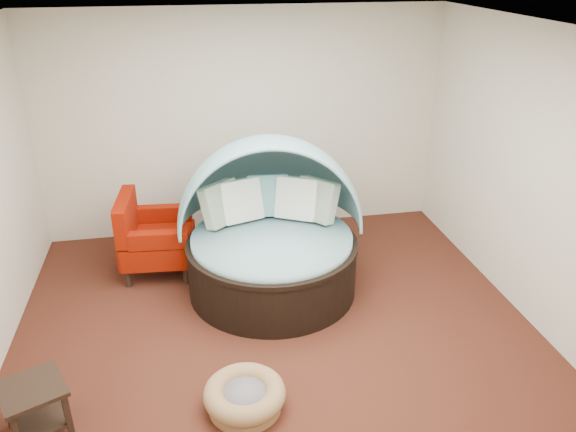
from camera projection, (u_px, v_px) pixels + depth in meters
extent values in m
plane|color=#492115|center=(280.00, 339.00, 5.34)|extent=(5.00, 5.00, 0.00)
plane|color=beige|center=(244.00, 124.00, 6.96)|extent=(5.00, 0.00, 5.00)
plane|color=beige|center=(375.00, 429.00, 2.52)|extent=(5.00, 0.00, 5.00)
plane|color=beige|center=(545.00, 184.00, 5.17)|extent=(0.00, 5.00, 5.00)
plane|color=white|center=(277.00, 33.00, 4.14)|extent=(5.00, 5.00, 0.00)
cylinder|color=black|center=(272.00, 267.00, 6.02)|extent=(1.94, 1.94, 0.55)
cylinder|color=black|center=(272.00, 243.00, 5.89)|extent=(1.96, 1.96, 0.05)
cylinder|color=#7FB4B7|center=(272.00, 240.00, 5.88)|extent=(1.83, 1.83, 0.12)
cube|color=#305A46|center=(221.00, 204.00, 5.99)|extent=(0.52, 0.49, 0.48)
cube|color=white|center=(241.00, 201.00, 6.06)|extent=(0.51, 0.38, 0.48)
cube|color=#61A2A8|center=(268.00, 195.00, 6.20)|extent=(0.48, 0.30, 0.48)
cube|color=white|center=(297.00, 199.00, 6.12)|extent=(0.52, 0.44, 0.48)
cube|color=#305A46|center=(317.00, 200.00, 6.08)|extent=(0.49, 0.52, 0.48)
cylinder|color=olive|center=(245.00, 404.00, 4.53)|extent=(0.75, 0.75, 0.07)
torus|color=olive|center=(245.00, 393.00, 4.48)|extent=(0.85, 0.85, 0.17)
cylinder|color=slate|center=(245.00, 396.00, 4.49)|extent=(0.51, 0.51, 0.10)
cylinder|color=black|center=(128.00, 278.00, 6.15)|extent=(0.08, 0.08, 0.19)
cylinder|color=black|center=(136.00, 251.00, 6.72)|extent=(0.08, 0.08, 0.19)
cylinder|color=black|center=(187.00, 275.00, 6.21)|extent=(0.08, 0.08, 0.19)
cylinder|color=black|center=(190.00, 248.00, 6.78)|extent=(0.08, 0.08, 0.19)
cube|color=maroon|center=(158.00, 245.00, 6.37)|extent=(0.86, 0.86, 0.28)
cube|color=maroon|center=(126.00, 216.00, 6.18)|extent=(0.22, 0.81, 0.47)
cube|color=maroon|center=(158.00, 240.00, 5.97)|extent=(0.65, 0.18, 0.19)
cube|color=maroon|center=(164.00, 213.00, 6.58)|extent=(0.65, 0.18, 0.19)
cube|color=black|center=(31.00, 389.00, 4.15)|extent=(0.59, 0.59, 0.04)
cube|color=black|center=(39.00, 420.00, 4.28)|extent=(0.52, 0.52, 0.03)
cube|color=black|center=(7.00, 407.00, 4.28)|extent=(0.06, 0.06, 0.39)
cube|color=black|center=(68.00, 415.00, 4.20)|extent=(0.06, 0.06, 0.39)
cube|color=black|center=(55.00, 388.00, 4.47)|extent=(0.06, 0.06, 0.39)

